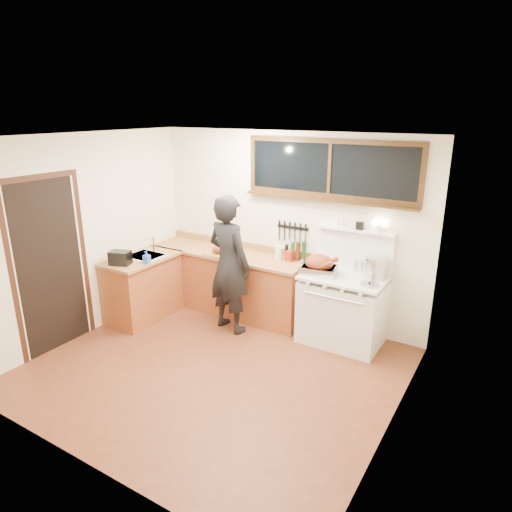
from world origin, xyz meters
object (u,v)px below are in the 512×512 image
Objects in this scene: roast_turkey at (319,266)px; vintage_stove at (343,307)px; cutting_board at (219,251)px; man at (229,264)px.

vintage_stove is at bearing 18.80° from roast_turkey.
roast_turkey is at bearing -161.20° from vintage_stove.
cutting_board is 1.52m from roast_turkey.
roast_turkey is at bearing 17.47° from man.
cutting_board is (-0.40, 0.33, 0.03)m from man.
roast_turkey reaches higher than cutting_board.
cutting_board is 0.81× the size of roast_turkey.
man is 0.52m from cutting_board.
vintage_stove is 1.89m from cutting_board.
roast_turkey is (1.52, 0.02, 0.05)m from cutting_board.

